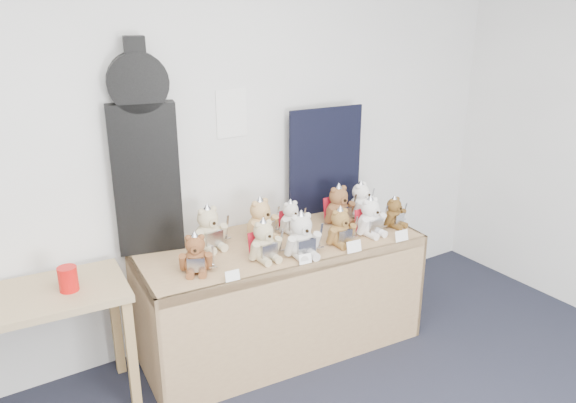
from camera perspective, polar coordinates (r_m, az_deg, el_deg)
room_shell at (r=3.54m, az=-5.74°, el=8.90°), size 6.00×6.00×6.00m
display_table at (r=3.50m, az=-0.41°, el=-6.88°), size 1.81×0.88×0.73m
side_table at (r=3.22m, az=-23.92°, el=-10.55°), size 0.92×0.56×0.74m
guitar_case at (r=3.29m, az=-14.44°, el=4.92°), size 0.39×0.20×1.24m
navy_board at (r=3.88m, az=3.82°, el=4.13°), size 0.55×0.07×0.74m
red_cup at (r=3.10m, az=-21.44°, el=-7.33°), size 0.10×0.10×0.13m
teddy_front_far_left at (r=3.11m, az=-9.35°, el=-5.41°), size 0.20×0.20×0.25m
teddy_front_left at (r=3.22m, az=-2.45°, el=-4.14°), size 0.22×0.19×0.27m
teddy_front_centre at (r=3.26m, az=1.40°, el=-3.61°), size 0.25×0.21×0.30m
teddy_front_right at (r=3.43m, az=5.34°, el=-2.72°), size 0.21×0.17×0.26m
teddy_front_far_right at (r=3.60m, az=8.36°, el=-1.68°), size 0.23×0.19×0.28m
teddy_front_end at (r=3.76m, az=10.74°, el=-1.18°), size 0.19×0.16×0.23m
teddy_back_left at (r=3.39m, az=-8.04°, el=-2.84°), size 0.25×0.21×0.30m
teddy_back_centre_left at (r=3.49m, az=-2.75°, el=-2.01°), size 0.25×0.22×0.30m
teddy_back_centre_right at (r=3.59m, az=0.30°, el=-1.72°), size 0.19×0.16×0.24m
teddy_back_right at (r=3.75m, az=5.17°, el=-0.50°), size 0.24×0.20×0.29m
teddy_back_end at (r=3.89m, az=7.44°, el=0.05°), size 0.23×0.21×0.28m
entry_card_a at (r=3.02m, az=-5.66°, el=-7.51°), size 0.08×0.02×0.06m
entry_card_b at (r=3.19m, az=1.77°, el=-5.85°), size 0.08×0.02×0.06m
entry_card_c at (r=3.35m, az=6.72°, el=-4.57°), size 0.10×0.03×0.07m
entry_card_d at (r=3.55m, az=11.47°, el=-3.43°), size 0.10×0.03×0.07m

